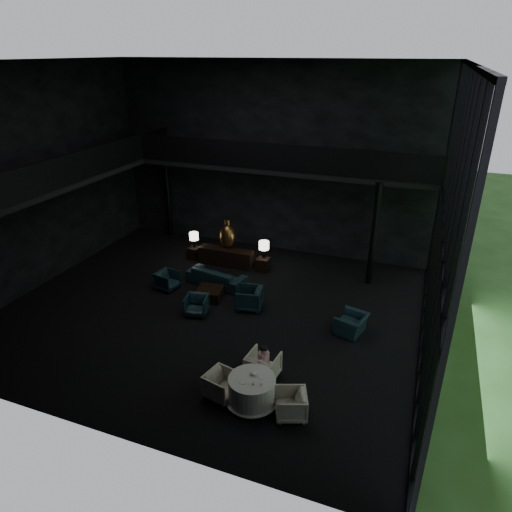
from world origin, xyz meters
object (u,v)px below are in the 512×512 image
(side_table_left, at_px, (194,253))
(window_armchair, at_px, (351,322))
(table_lamp_right, at_px, (264,246))
(sofa, at_px, (216,273))
(dining_table, at_px, (252,392))
(dining_chair_east, at_px, (291,403))
(console, at_px, (226,257))
(lounge_armchair_west, at_px, (167,280))
(coffee_table, at_px, (210,293))
(table_lamp_left, at_px, (194,237))
(lounge_armchair_south, at_px, (196,305))
(side_table_right, at_px, (263,264))
(dining_chair_north, at_px, (263,364))
(lounge_armchair_east, at_px, (249,296))
(child, at_px, (264,356))
(dining_chair_west, at_px, (222,384))
(bronze_urn, at_px, (228,236))

(side_table_left, bearing_deg, window_armchair, -24.39)
(table_lamp_right, relative_size, sofa, 0.27)
(dining_table, bearing_deg, dining_chair_east, -5.36)
(console, xyz_separation_m, sofa, (0.36, -1.70, 0.13))
(lounge_armchair_west, bearing_deg, side_table_left, 17.40)
(console, height_order, coffee_table, console)
(table_lamp_left, height_order, dining_table, table_lamp_left)
(lounge_armchair_south, bearing_deg, console, 88.00)
(dining_chair_east, bearing_deg, side_table_left, -159.46)
(window_armchair, height_order, dining_table, window_armchair)
(side_table_right, distance_m, lounge_armchair_south, 4.13)
(dining_chair_north, bearing_deg, lounge_armchair_east, -56.95)
(side_table_left, xyz_separation_m, lounge_armchair_east, (3.78, -3.08, 0.23))
(table_lamp_right, xyz_separation_m, child, (2.35, -6.52, -0.26))
(console, relative_size, window_armchair, 2.56)
(side_table_left, bearing_deg, table_lamp_right, 0.72)
(console, relative_size, lounge_armchair_west, 3.02)
(console, height_order, side_table_right, console)
(lounge_armchair_west, xyz_separation_m, coffee_table, (1.82, -0.10, -0.19))
(table_lamp_right, xyz_separation_m, dining_chair_west, (1.56, -7.53, -0.64))
(sofa, relative_size, window_armchair, 2.82)
(dining_table, bearing_deg, lounge_armchair_west, 138.70)
(side_table_right, height_order, table_lamp_right, table_lamp_right)
(dining_chair_west, bearing_deg, side_table_left, 45.45)
(window_armchair, xyz_separation_m, dining_chair_east, (-0.75, -4.18, -0.02))
(side_table_left, distance_m, lounge_armchair_west, 2.88)
(side_table_right, relative_size, window_armchair, 0.59)
(coffee_table, relative_size, dining_chair_north, 0.98)
(sofa, distance_m, dining_table, 6.63)
(lounge_armchair_south, xyz_separation_m, child, (3.30, -2.38, 0.40))
(console, xyz_separation_m, dining_chair_east, (5.04, -7.35, 0.01))
(table_lamp_left, distance_m, dining_chair_west, 8.94)
(lounge_armchair_south, bearing_deg, table_lamp_left, 107.01)
(dining_chair_north, bearing_deg, window_armchair, -116.13)
(console, relative_size, lounge_armchair_south, 3.15)
(lounge_armchair_east, bearing_deg, dining_chair_north, 16.67)
(window_armchair, bearing_deg, side_table_left, -100.26)
(dining_table, relative_size, dining_chair_north, 1.52)
(lounge_armchair_south, bearing_deg, bronze_urn, 87.53)
(lounge_armchair_west, bearing_deg, window_armchair, -84.07)
(console, bearing_deg, coffee_table, -77.99)
(lounge_armchair_east, bearing_deg, table_lamp_right, 179.80)
(side_table_left, relative_size, child, 0.77)
(bronze_urn, relative_size, side_table_right, 2.29)
(bronze_urn, height_order, coffee_table, bronze_urn)
(coffee_table, relative_size, dining_chair_west, 1.13)
(side_table_right, xyz_separation_m, dining_table, (2.38, -7.35, 0.06))
(lounge_armchair_east, distance_m, dining_chair_north, 3.74)
(lounge_armchair_west, xyz_separation_m, window_armchair, (7.02, -0.50, 0.01))
(table_lamp_right, bearing_deg, table_lamp_left, 179.67)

